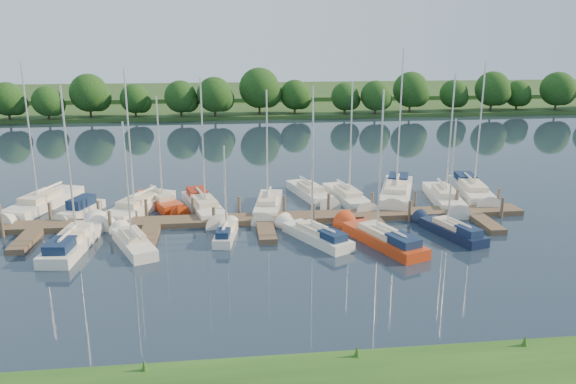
{
  "coord_description": "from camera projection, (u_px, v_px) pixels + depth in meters",
  "views": [
    {
      "loc": [
        -2.74,
        -31.59,
        13.33
      ],
      "look_at": [
        1.87,
        8.0,
        2.2
      ],
      "focal_mm": 35.0,
      "sensor_mm": 36.0,
      "label": 1
    }
  ],
  "objects": [
    {
      "name": "sailboat_s_5",
      "position": [
        451.0,
        231.0,
        38.69
      ],
      "size": [
        3.13,
        6.48,
        8.41
      ],
      "rotation": [
        0.0,
        0.0,
        0.31
      ],
      "color": "#0F1A35",
      "rests_on": "ground"
    },
    {
      "name": "sailboat_n_10",
      "position": [
        472.0,
        191.0,
        48.61
      ],
      "size": [
        3.41,
        9.39,
        11.73
      ],
      "rotation": [
        0.0,
        0.0,
        2.98
      ],
      "color": "silver",
      "rests_on": "ground"
    },
    {
      "name": "mooring_pilings",
      "position": [
        263.0,
        212.0,
        42.02
      ],
      "size": [
        38.24,
        2.84,
        2.0
      ],
      "color": "#473D33",
      "rests_on": "ground"
    },
    {
      "name": "sailboat_s_2",
      "position": [
        226.0,
        234.0,
        38.18
      ],
      "size": [
        1.8,
        5.08,
        6.65
      ],
      "rotation": [
        0.0,
        0.0,
        -0.15
      ],
      "color": "silver",
      "rests_on": "ground"
    },
    {
      "name": "far_shore",
      "position": [
        237.0,
        107.0,
        105.79
      ],
      "size": [
        180.0,
        30.0,
        0.6
      ],
      "primitive_type": "cube",
      "color": "#264119",
      "rests_on": "ground"
    },
    {
      "name": "sailboat_n_4",
      "position": [
        204.0,
        207.0,
        44.02
      ],
      "size": [
        3.8,
        8.51,
        10.79
      ],
      "rotation": [
        0.0,
        0.0,
        3.41
      ],
      "color": "silver",
      "rests_on": "ground"
    },
    {
      "name": "motorboat",
      "position": [
        81.0,
        210.0,
        43.22
      ],
      "size": [
        2.89,
        5.02,
        1.66
      ],
      "rotation": [
        0.0,
        0.0,
        2.77
      ],
      "color": "silver",
      "rests_on": "ground"
    },
    {
      "name": "sailboat_n_6",
      "position": [
        311.0,
        194.0,
        47.95
      ],
      "size": [
        3.36,
        7.68,
        9.81
      ],
      "rotation": [
        0.0,
        0.0,
        3.39
      ],
      "color": "silver",
      "rests_on": "ground"
    },
    {
      "name": "sailboat_s_3",
      "position": [
        315.0,
        236.0,
        37.79
      ],
      "size": [
        4.34,
        6.68,
        8.96
      ],
      "rotation": [
        0.0,
        0.0,
        0.49
      ],
      "color": "silver",
      "rests_on": "ground"
    },
    {
      "name": "sailboat_n_3",
      "position": [
        162.0,
        203.0,
        45.43
      ],
      "size": [
        4.44,
        6.88,
        9.25
      ],
      "rotation": [
        0.0,
        0.0,
        3.63
      ],
      "color": "#B83410",
      "rests_on": "ground"
    },
    {
      "name": "ground",
      "position": [
        273.0,
        263.0,
        34.11
      ],
      "size": [
        260.0,
        260.0,
        0.0
      ],
      "primitive_type": "plane",
      "color": "#1A2435",
      "rests_on": "ground"
    },
    {
      "name": "sailboat_n_5",
      "position": [
        268.0,
        207.0,
        44.37
      ],
      "size": [
        2.87,
        7.74,
        9.85
      ],
      "rotation": [
        0.0,
        0.0,
        2.97
      ],
      "color": "silver",
      "rests_on": "ground"
    },
    {
      "name": "distant_hill",
      "position": [
        234.0,
        92.0,
        129.6
      ],
      "size": [
        220.0,
        40.0,
        1.4
      ],
      "primitive_type": "cube",
      "color": "#325424",
      "rests_on": "ground"
    },
    {
      "name": "sailboat_n_8",
      "position": [
        396.0,
        193.0,
        48.09
      ],
      "size": [
        5.27,
        10.12,
        12.79
      ],
      "rotation": [
        0.0,
        0.0,
        2.78
      ],
      "color": "silver",
      "rests_on": "ground"
    },
    {
      "name": "sailboat_s_0",
      "position": [
        74.0,
        242.0,
        36.6
      ],
      "size": [
        2.74,
        8.55,
        10.84
      ],
      "rotation": [
        0.0,
        0.0,
        -0.1
      ],
      "color": "silver",
      "rests_on": "ground"
    },
    {
      "name": "sailboat_s_1",
      "position": [
        133.0,
        244.0,
        36.44
      ],
      "size": [
        3.65,
        6.45,
        8.64
      ],
      "rotation": [
        0.0,
        0.0,
        0.41
      ],
      "color": "silver",
      "rests_on": "ground"
    },
    {
      "name": "sailboat_n_0",
      "position": [
        41.0,
        205.0,
        44.7
      ],
      "size": [
        4.64,
        9.4,
        12.03
      ],
      "rotation": [
        0.0,
        0.0,
        2.82
      ],
      "color": "silver",
      "rests_on": "ground"
    },
    {
      "name": "treeline",
      "position": [
        247.0,
        95.0,
        92.15
      ],
      "size": [
        147.53,
        9.9,
        8.23
      ],
      "color": "#38281C",
      "rests_on": "ground"
    },
    {
      "name": "dock",
      "position": [
        264.0,
        222.0,
        41.05
      ],
      "size": [
        40.0,
        6.0,
        0.4
      ],
      "color": "#4E402C",
      "rests_on": "ground"
    },
    {
      "name": "sailboat_n_9",
      "position": [
        445.0,
        200.0,
        46.28
      ],
      "size": [
        3.01,
        8.63,
        10.98
      ],
      "rotation": [
        0.0,
        0.0,
        3.0
      ],
      "color": "silver",
      "rests_on": "ground"
    },
    {
      "name": "sailboat_n_7",
      "position": [
        348.0,
        198.0,
        46.71
      ],
      "size": [
        2.94,
        8.17,
        10.3
      ],
      "rotation": [
        0.0,
        0.0,
        3.29
      ],
      "color": "silver",
      "rests_on": "ground"
    },
    {
      "name": "sailboat_n_2",
      "position": [
        137.0,
        209.0,
        43.76
      ],
      "size": [
        5.16,
        8.79,
        11.49
      ],
      "rotation": [
        0.0,
        0.0,
        2.71
      ],
      "color": "silver",
      "rests_on": "ground"
    },
    {
      "name": "sailboat_s_4",
      "position": [
        381.0,
        239.0,
        37.17
      ],
      "size": [
        4.38,
        8.14,
        10.5
      ],
      "rotation": [
        0.0,
        0.0,
        0.38
      ],
      "color": "#B83410",
      "rests_on": "ground"
    }
  ]
}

